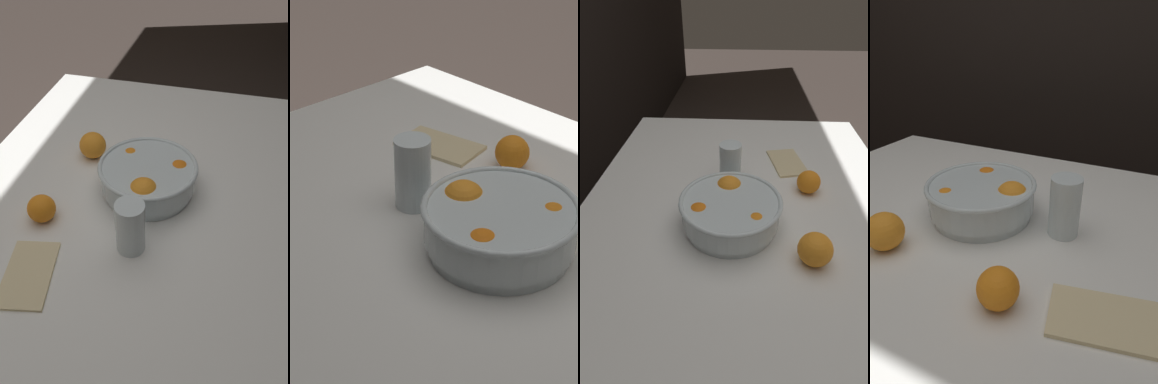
% 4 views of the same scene
% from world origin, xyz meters
% --- Properties ---
extents(ground_plane, '(12.00, 12.00, 0.00)m').
position_xyz_m(ground_plane, '(0.00, 0.00, 0.00)').
color(ground_plane, '#3D332D').
extents(dining_table, '(1.40, 0.99, 0.70)m').
position_xyz_m(dining_table, '(0.00, 0.00, 0.64)').
color(dining_table, white).
rests_on(dining_table, ground_plane).
extents(fruit_bowl, '(0.27, 0.27, 0.11)m').
position_xyz_m(fruit_bowl, '(-0.05, 0.04, 0.75)').
color(fruit_bowl, silver).
rests_on(fruit_bowl, dining_table).
extents(juice_glass, '(0.07, 0.07, 0.14)m').
position_xyz_m(juice_glass, '(0.16, 0.05, 0.77)').
color(juice_glass, '#F4A314').
rests_on(juice_glass, dining_table).
extents(orange_loose_near_bowl, '(0.07, 0.07, 0.07)m').
position_xyz_m(orange_loose_near_bowl, '(0.13, -0.20, 0.74)').
color(orange_loose_near_bowl, orange).
rests_on(orange_loose_near_bowl, dining_table).
extents(orange_loose_front, '(0.08, 0.08, 0.08)m').
position_xyz_m(orange_loose_front, '(-0.17, -0.17, 0.74)').
color(orange_loose_front, orange).
rests_on(orange_loose_front, dining_table).
extents(napkin, '(0.20, 0.14, 0.01)m').
position_xyz_m(napkin, '(0.30, -0.16, 0.71)').
color(napkin, beige).
rests_on(napkin, dining_table).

